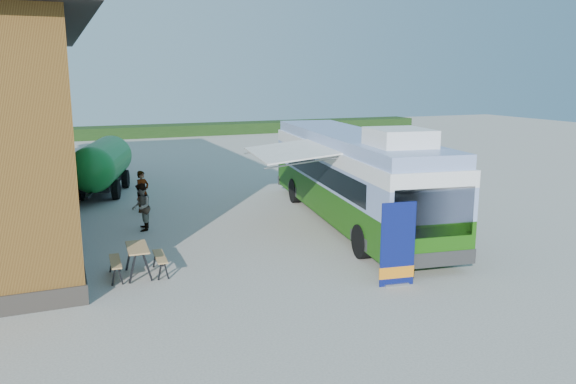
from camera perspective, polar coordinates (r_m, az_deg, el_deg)
name	(u,v)px	position (r m, az deg, el deg)	size (l,w,h in m)	color
ground	(328,270)	(16.21, 4.05, -7.89)	(100.00, 100.00, 0.00)	#BCB7AD
hedge	(226,128)	(53.96, -6.36, 6.44)	(40.00, 3.00, 1.00)	#264419
bus	(352,174)	(21.01, 6.52, 1.86)	(4.44, 12.88, 3.88)	#216611
awning	(296,151)	(19.90, 0.85, 4.22)	(3.30, 4.69, 0.53)	white
banner	(397,252)	(14.99, 11.05, -6.00)	(0.98, 0.27, 2.26)	#0B1455
picnic_table	(138,254)	(16.06, -15.03, -6.11)	(1.52, 1.36, 0.84)	tan
person_a	(143,191)	(23.40, -14.56, 0.05)	(0.62, 0.40, 1.69)	#999999
person_b	(141,207)	(20.59, -14.69, -1.50)	(0.83, 0.65, 1.71)	#999999
slurry_tanker	(103,163)	(27.47, -18.32, 2.78)	(3.17, 6.57, 2.49)	#188933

